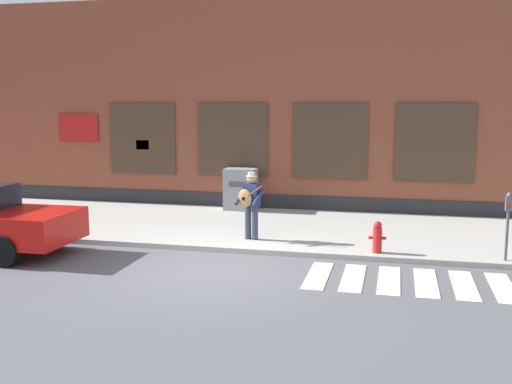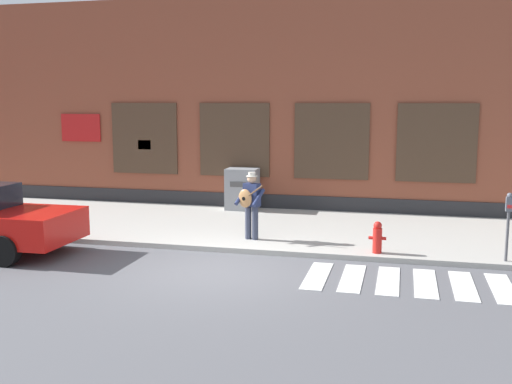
# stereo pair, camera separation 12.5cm
# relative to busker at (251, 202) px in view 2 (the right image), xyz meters

# --- Properties ---
(ground_plane) EXTENTS (160.00, 160.00, 0.00)m
(ground_plane) POSITION_rel_busker_xyz_m (-0.10, -2.37, -1.04)
(ground_plane) COLOR #56565B
(sidewalk) EXTENTS (28.00, 5.23, 0.12)m
(sidewalk) POSITION_rel_busker_xyz_m (-0.10, 1.66, -0.98)
(sidewalk) COLOR #ADAAA3
(sidewalk) RESTS_ON ground
(building_backdrop) EXTENTS (28.00, 4.06, 6.57)m
(building_backdrop) POSITION_rel_busker_xyz_m (-0.10, 6.27, 2.24)
(building_backdrop) COLOR brown
(building_backdrop) RESTS_ON ground
(crosswalk) EXTENTS (5.20, 1.90, 0.01)m
(crosswalk) POSITION_rel_busker_xyz_m (4.32, -2.25, -1.03)
(crosswalk) COLOR silver
(crosswalk) RESTS_ON ground
(busker) EXTENTS (0.72, 0.65, 1.62)m
(busker) POSITION_rel_busker_xyz_m (0.00, 0.00, 0.00)
(busker) COLOR #33384C
(busker) RESTS_ON sidewalk
(parking_meter) EXTENTS (0.13, 0.11, 1.44)m
(parking_meter) POSITION_rel_busker_xyz_m (5.63, -0.65, 0.03)
(parking_meter) COLOR #47474C
(parking_meter) RESTS_ON sidewalk
(utility_box) EXTENTS (0.95, 0.70, 1.26)m
(utility_box) POSITION_rel_busker_xyz_m (-1.24, 3.83, -0.29)
(utility_box) COLOR gray
(utility_box) RESTS_ON sidewalk
(fire_hydrant) EXTENTS (0.38, 0.20, 0.70)m
(fire_hydrant) POSITION_rel_busker_xyz_m (3.01, -0.60, -0.57)
(fire_hydrant) COLOR red
(fire_hydrant) RESTS_ON sidewalk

